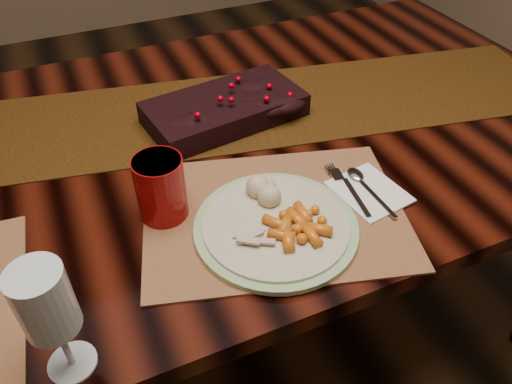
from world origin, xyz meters
name	(u,v)px	position (x,y,z in m)	size (l,w,h in m)	color
floor	(233,327)	(0.00, 0.00, 0.00)	(5.00, 5.00, 0.00)	black
dining_table	(228,248)	(0.00, 0.00, 0.38)	(1.80, 1.00, 0.75)	black
table_runner	(225,111)	(0.04, 0.08, 0.75)	(1.65, 0.34, 0.00)	#3B2607
centerpiece	(225,105)	(0.03, 0.05, 0.79)	(0.35, 0.18, 0.07)	black
placemat_main	(274,214)	(0.00, -0.28, 0.75)	(0.47, 0.35, 0.00)	brown
dinner_plate	(276,226)	(-0.02, -0.32, 0.76)	(0.29, 0.29, 0.02)	beige
baby_carrots	(299,221)	(0.01, -0.34, 0.78)	(0.11, 0.09, 0.02)	#D06516
mashed_potatoes	(258,189)	(-0.02, -0.25, 0.79)	(0.08, 0.07, 0.04)	beige
turkey_shreds	(248,241)	(-0.08, -0.34, 0.78)	(0.07, 0.06, 0.02)	beige
napkin	(369,192)	(0.19, -0.30, 0.76)	(0.12, 0.13, 0.00)	white
fork	(351,191)	(0.15, -0.29, 0.76)	(0.02, 0.14, 0.00)	#A5A7C6
spoon	(370,191)	(0.19, -0.31, 0.76)	(0.03, 0.14, 0.00)	#A8A9C0
red_cup	(161,188)	(-0.19, -0.20, 0.81)	(0.09, 0.09, 0.12)	maroon
wine_glass	(54,324)	(-0.39, -0.44, 0.85)	(0.07, 0.07, 0.19)	silver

